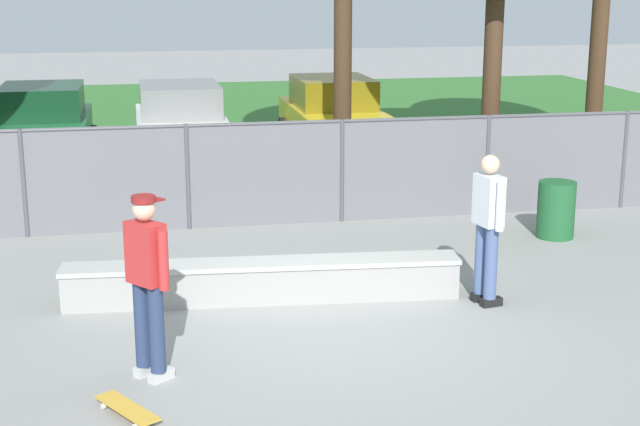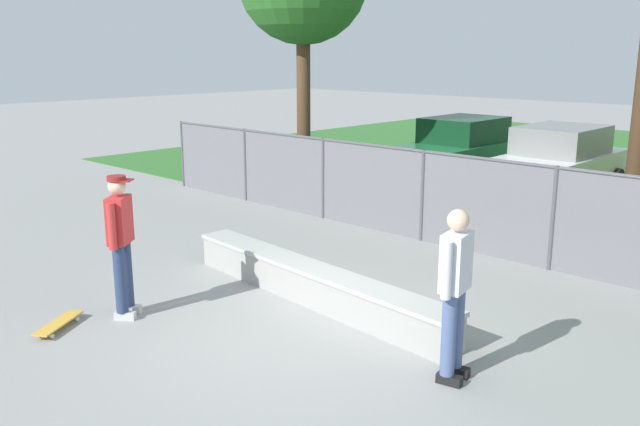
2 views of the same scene
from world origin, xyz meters
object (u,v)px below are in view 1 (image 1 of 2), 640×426
(skateboard, at_px, (127,408))
(trash_bin, at_px, (556,210))
(car_green, at_px, (43,126))
(car_white, at_px, (181,124))
(skateboarder, at_px, (147,278))
(bystander, at_px, (488,223))
(concrete_ledge, at_px, (263,281))
(car_yellow, at_px, (334,115))

(skateboard, relative_size, trash_bin, 0.92)
(car_green, xyz_separation_m, car_white, (2.78, -0.31, 0.00))
(trash_bin, bearing_deg, skateboarder, -146.51)
(car_white, distance_m, bystander, 9.85)
(concrete_ledge, relative_size, skateboard, 6.12)
(car_green, bearing_deg, trash_bin, -41.36)
(skateboarder, relative_size, trash_bin, 2.15)
(concrete_ledge, bearing_deg, bystander, -13.22)
(skateboarder, xyz_separation_m, trash_bin, (6.08, 4.02, -0.60))
(car_green, bearing_deg, concrete_ledge, -69.89)
(concrete_ledge, height_order, car_white, car_white)
(concrete_ledge, relative_size, car_yellow, 1.14)
(skateboarder, relative_size, bystander, 1.01)
(skateboard, distance_m, car_yellow, 13.00)
(concrete_ledge, distance_m, skateboard, 3.26)
(skateboard, height_order, car_white, car_white)
(concrete_ledge, bearing_deg, skateboard, -119.71)
(skateboard, bearing_deg, concrete_ledge, 60.29)
(bystander, xyz_separation_m, trash_bin, (2.10, 2.60, -0.58))
(concrete_ledge, relative_size, bystander, 2.64)
(skateboarder, distance_m, trash_bin, 7.31)
(skateboarder, xyz_separation_m, skateboard, (-0.23, -0.79, -0.96))
(car_green, relative_size, car_white, 1.00)
(car_yellow, relative_size, bystander, 2.31)
(car_yellow, bearing_deg, skateboard, -110.03)
(concrete_ledge, distance_m, car_green, 9.64)
(car_yellow, bearing_deg, concrete_ledge, -106.82)
(car_green, distance_m, bystander, 11.31)
(car_white, xyz_separation_m, trash_bin, (5.22, -6.74, -0.41))
(car_green, bearing_deg, skateboard, -81.86)
(skateboarder, bearing_deg, car_green, 99.89)
(skateboarder, bearing_deg, trash_bin, 33.49)
(car_green, relative_size, car_yellow, 1.00)
(concrete_ledge, xyz_separation_m, bystander, (2.60, -0.61, 0.76))
(skateboard, xyz_separation_m, trash_bin, (6.31, 4.81, 0.35))
(car_white, xyz_separation_m, car_yellow, (3.36, 0.64, 0.00))
(skateboarder, bearing_deg, bystander, 19.67)
(car_white, relative_size, bystander, 2.31)
(car_yellow, distance_m, trash_bin, 7.62)
(concrete_ledge, xyz_separation_m, car_yellow, (2.83, 9.36, 0.59))
(concrete_ledge, height_order, trash_bin, trash_bin)
(concrete_ledge, distance_m, bystander, 2.78)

